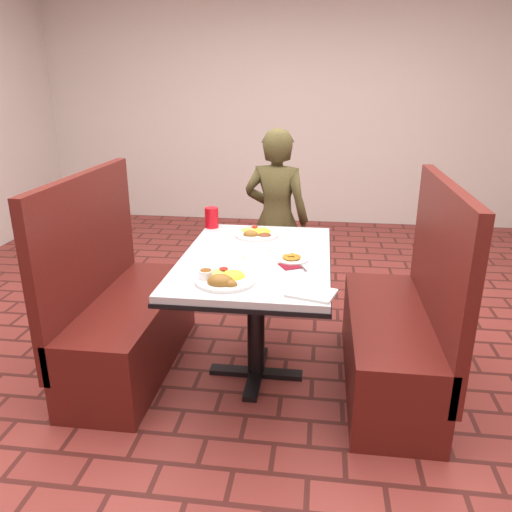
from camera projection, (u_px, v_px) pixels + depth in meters
name	position (u px, v px, depth m)	size (l,w,h in m)	color
room	(256.00, 22.00, 2.33)	(7.00, 7.04, 2.82)	maroon
dining_table	(256.00, 272.00, 2.75)	(0.81, 1.21, 0.75)	silver
booth_bench_left	(123.00, 317.00, 2.96)	(0.47, 1.20, 1.17)	#5D1A15
booth_bench_right	(399.00, 334.00, 2.76)	(0.47, 1.20, 1.17)	#5D1A15
diner_person	(276.00, 219.00, 3.73)	(0.49, 0.32, 1.35)	brown
near_dinner_plate	(224.00, 276.00, 2.36)	(0.29, 0.29, 0.09)	white
far_dinner_plate	(257.00, 232.00, 3.07)	(0.27, 0.27, 0.07)	white
plantain_plate	(292.00, 258.00, 2.65)	(0.17, 0.17, 0.03)	white
maroon_napkin	(291.00, 266.00, 2.57)	(0.10, 0.10, 0.00)	maroon
spoon_utensil	(302.00, 266.00, 2.55)	(0.01, 0.14, 0.00)	silver
red_tumbler	(212.00, 217.00, 3.23)	(0.09, 0.09, 0.13)	red
paper_napkin	(311.00, 293.00, 2.23)	(0.21, 0.15, 0.01)	silver
knife_utensil	(233.00, 282.00, 2.35)	(0.01, 0.15, 0.00)	silver
fork_utensil	(235.00, 278.00, 2.39)	(0.01, 0.17, 0.00)	silver
lettuce_shreds	(265.00, 253.00, 2.77)	(0.28, 0.32, 0.00)	#86AD45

